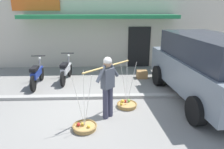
{
  "coord_description": "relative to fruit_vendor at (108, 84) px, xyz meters",
  "views": [
    {
      "loc": [
        0.4,
        -5.66,
        2.87
      ],
      "look_at": [
        0.64,
        0.6,
        0.85
      ],
      "focal_mm": 33.17,
      "sensor_mm": 36.0,
      "label": 1
    }
  ],
  "objects": [
    {
      "name": "fruit_basket_right_side",
      "position": [
        0.59,
        0.59,
        -0.9
      ],
      "size": [
        0.61,
        0.61,
        1.45
      ],
      "color": "#B2894C",
      "rests_on": "ground"
    },
    {
      "name": "sidewalk_curb",
      "position": [
        -0.48,
        1.28,
        -0.93
      ],
      "size": [
        20.0,
        0.24,
        0.1
      ],
      "primitive_type": "cube",
      "color": "gray",
      "rests_on": "ground"
    },
    {
      "name": "parked_truck",
      "position": [
        3.07,
        1.04,
        0.15
      ],
      "size": [
        2.45,
        4.94,
        2.1
      ],
      "color": "slate",
      "rests_on": "ground"
    },
    {
      "name": "fruit_basket_left_side",
      "position": [
        -0.59,
        -0.59,
        -0.9
      ],
      "size": [
        0.61,
        0.61,
        1.45
      ],
      "color": "#B2894C",
      "rests_on": "ground"
    },
    {
      "name": "ground_plane",
      "position": [
        -0.48,
        0.58,
        -0.98
      ],
      "size": [
        90.0,
        90.0,
        0.0
      ],
      "primitive_type": "plane",
      "color": "gray"
    },
    {
      "name": "fruit_vendor",
      "position": [
        0.0,
        0.0,
        0.0
      ],
      "size": [
        1.21,
        1.2,
        1.7
      ],
      "color": "#38384C",
      "rests_on": "ground"
    },
    {
      "name": "storefront_building",
      "position": [
        -0.28,
        7.64,
        1.12
      ],
      "size": [
        13.0,
        6.0,
        4.2
      ],
      "color": "beige",
      "rests_on": "ground"
    },
    {
      "name": "motorcycle_second_in_row",
      "position": [
        -1.64,
        3.01,
        -0.52
      ],
      "size": [
        0.54,
        1.82,
        1.09
      ],
      "color": "black",
      "rests_on": "ground"
    },
    {
      "name": "wooden_crate",
      "position": [
        1.52,
        3.29,
        -0.82
      ],
      "size": [
        0.44,
        0.36,
        0.32
      ],
      "primitive_type": "cube",
      "color": "olive",
      "rests_on": "ground"
    },
    {
      "name": "motorcycle_nearest_shop",
      "position": [
        -2.66,
        2.53,
        -0.52
      ],
      "size": [
        0.54,
        1.82,
        1.09
      ],
      "color": "black",
      "rests_on": "ground"
    }
  ]
}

